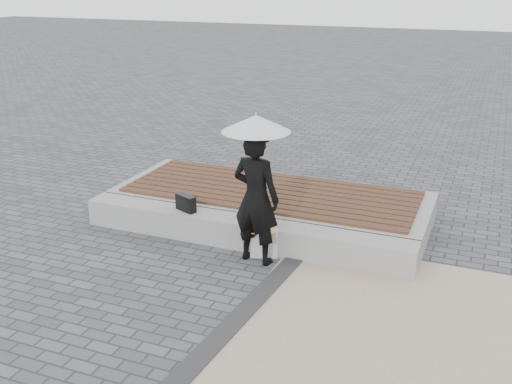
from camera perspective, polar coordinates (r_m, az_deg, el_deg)
ground at (r=7.46m, az=-6.34°, el=-9.82°), size 80.00×80.00×0.00m
terrazzo_zone at (r=6.33m, az=18.92°, el=-16.84°), size 5.00×5.00×0.02m
edging_band at (r=6.77m, az=-2.65°, el=-12.88°), size 0.61×5.20×0.04m
seating_ledge at (r=8.65m, az=-1.38°, el=-3.81°), size 5.00×0.45×0.40m
timber_platform at (r=9.68m, az=1.44°, el=-1.15°), size 5.00×2.00×0.40m
timber_decking at (r=9.60m, az=1.46°, el=0.07°), size 4.60×1.80×0.04m
woman at (r=7.90m, az=0.00°, el=-0.58°), size 0.73×0.53×1.83m
parasol at (r=7.60m, az=0.00°, el=6.57°), size 0.89×0.89×1.13m
handbag at (r=8.88m, az=-6.71°, el=-1.04°), size 0.37×0.24×0.24m
canvas_tote at (r=8.30m, az=0.79°, el=-4.88°), size 0.41×0.27×0.40m
magazine at (r=8.17m, az=0.67°, el=-3.71°), size 0.36×0.31×0.01m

